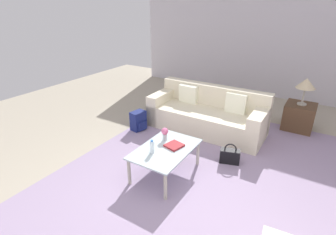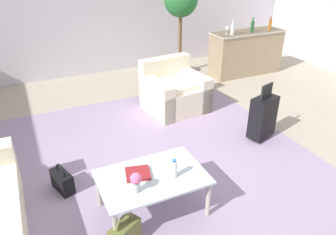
# 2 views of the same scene
# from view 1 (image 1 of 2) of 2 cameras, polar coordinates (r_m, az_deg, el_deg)

# --- Properties ---
(ground_plane) EXTENTS (12.00, 12.00, 0.00)m
(ground_plane) POSITION_cam_1_polar(r_m,az_deg,el_deg) (3.70, 2.84, -17.54)
(ground_plane) COLOR #A89E89
(wall_left) EXTENTS (0.12, 8.00, 3.10)m
(wall_left) POSITION_cam_1_polar(r_m,az_deg,el_deg) (7.67, 22.65, 15.49)
(wall_left) COLOR silver
(wall_left) RESTS_ON ground
(area_rug) EXTENTS (5.20, 4.40, 0.01)m
(area_rug) POSITION_cam_1_polar(r_m,az_deg,el_deg) (4.06, 9.64, -13.50)
(area_rug) COLOR #9984A3
(area_rug) RESTS_ON ground
(couch) EXTENTS (0.94, 2.33, 0.87)m
(couch) POSITION_cam_1_polar(r_m,az_deg,el_deg) (5.46, 8.69, 0.52)
(couch) COLOR beige
(couch) RESTS_ON ground
(coffee_table) EXTENTS (1.08, 0.72, 0.45)m
(coffee_table) POSITION_cam_1_polar(r_m,az_deg,el_deg) (3.95, -0.56, -7.40)
(coffee_table) COLOR silver
(coffee_table) RESTS_ON ground
(water_bottle) EXTENTS (0.06, 0.06, 0.20)m
(water_bottle) POSITION_cam_1_polar(r_m,az_deg,el_deg) (3.78, -3.50, -6.40)
(water_bottle) COLOR silver
(water_bottle) RESTS_ON coffee_table
(coffee_table_book) EXTENTS (0.29, 0.28, 0.03)m
(coffee_table_book) POSITION_cam_1_polar(r_m,az_deg,el_deg) (3.97, 1.35, -6.10)
(coffee_table_book) COLOR maroon
(coffee_table_book) RESTS_ON coffee_table
(flower_vase) EXTENTS (0.11, 0.11, 0.21)m
(flower_vase) POSITION_cam_1_polar(r_m,az_deg,el_deg) (4.09, -0.70, -3.34)
(flower_vase) COLOR #B2B7BC
(flower_vase) RESTS_ON coffee_table
(side_table) EXTENTS (0.58, 0.58, 0.54)m
(side_table) POSITION_cam_1_polar(r_m,az_deg,el_deg) (6.06, 26.61, 0.18)
(side_table) COLOR #513823
(side_table) RESTS_ON ground
(table_lamp) EXTENTS (0.37, 0.37, 0.55)m
(table_lamp) POSITION_cam_1_polar(r_m,az_deg,el_deg) (5.84, 27.86, 6.47)
(table_lamp) COLOR #ADA899
(table_lamp) RESTS_ON side_table
(handbag_black) EXTENTS (0.23, 0.35, 0.36)m
(handbag_black) POSITION_cam_1_polar(r_m,az_deg,el_deg) (4.46, 13.29, -8.14)
(handbag_black) COLOR black
(handbag_black) RESTS_ON ground
(handbag_olive) EXTENTS (0.35, 0.28, 0.36)m
(handbag_olive) POSITION_cam_1_polar(r_m,az_deg,el_deg) (4.52, -1.06, -6.92)
(handbag_olive) COLOR olive
(handbag_olive) RESTS_ON ground
(backpack_navy) EXTENTS (0.33, 0.29, 0.40)m
(backpack_navy) POSITION_cam_1_polar(r_m,az_deg,el_deg) (5.43, -6.42, -0.76)
(backpack_navy) COLOR navy
(backpack_navy) RESTS_ON ground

